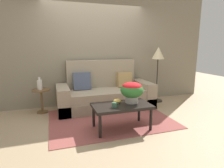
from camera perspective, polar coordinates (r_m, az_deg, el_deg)
ground_plane at (r=4.02m, az=-0.76°, el=-10.27°), size 14.00×14.00×0.00m
wall_back at (r=4.94m, az=-5.19°, el=11.41°), size 6.40×0.12×2.98m
area_rug at (r=3.98m, az=-0.56°, el=-10.43°), size 2.42×1.79×0.01m
couch at (r=4.63m, az=-2.18°, el=-3.05°), size 2.27×0.94×1.14m
coffee_table at (r=3.41m, az=2.94°, el=-7.07°), size 1.04×0.58×0.46m
side_table at (r=4.52m, az=-20.51°, el=-3.59°), size 0.38×0.38×0.54m
floor_lamp at (r=5.16m, az=13.72°, el=7.66°), size 0.33×0.33×1.46m
potted_plant at (r=3.47m, az=6.01°, el=-1.86°), size 0.42×0.42×0.38m
coffee_mug at (r=3.23m, az=0.82°, el=-6.32°), size 0.13×0.09×0.09m
snack_bowl at (r=3.47m, az=1.60°, el=-5.14°), size 0.15×0.15×0.07m
table_vase at (r=4.46m, az=-21.00°, el=-0.14°), size 0.11×0.11×0.28m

